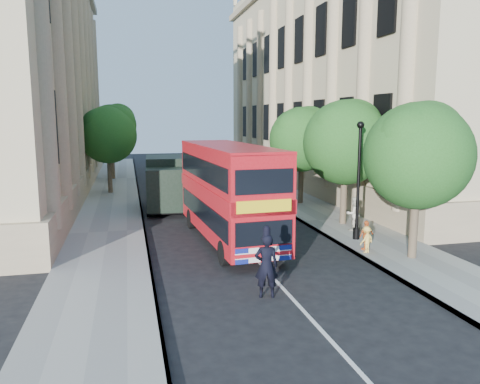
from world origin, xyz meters
TOP-DOWN VIEW (x-y plane):
  - ground at (0.00, 0.00)m, footprint 120.00×120.00m
  - pavement_right at (5.75, 10.00)m, footprint 3.50×80.00m
  - pavement_left at (-5.75, 10.00)m, footprint 3.50×80.00m
  - building_right at (13.80, 24.00)m, footprint 12.00×38.00m
  - tree_right_near at (5.84, 3.03)m, footprint 4.00×4.00m
  - tree_right_mid at (5.84, 9.03)m, footprint 4.20×4.20m
  - tree_right_far at (5.84, 15.03)m, footprint 4.00×4.00m
  - tree_left_far at (-5.96, 22.03)m, footprint 4.00×4.00m
  - tree_left_back at (-5.96, 30.03)m, footprint 4.20×4.20m
  - lamp_post at (5.00, 6.00)m, footprint 0.32×0.32m
  - double_decker_bus at (-0.50, 7.30)m, footprint 2.97×9.20m
  - box_van at (-2.57, 15.21)m, footprint 2.49×5.55m
  - police_constable at (-0.73, 0.73)m, footprint 0.79×0.59m
  - woman_pedestrian at (5.63, 7.53)m, footprint 0.86×0.71m
  - child_a at (4.57, 4.33)m, footprint 0.77×0.49m
  - child_b at (4.40, 4.00)m, footprint 0.79×0.64m

SIDE VIEW (x-z plane):
  - ground at x=0.00m, z-range 0.00..0.00m
  - pavement_right at x=5.75m, z-range 0.00..0.12m
  - pavement_left at x=-5.75m, z-range 0.00..0.12m
  - child_b at x=4.40m, z-range 0.12..1.19m
  - child_a at x=4.57m, z-range 0.12..1.34m
  - woman_pedestrian at x=5.63m, z-range 0.12..1.72m
  - police_constable at x=-0.73m, z-range 0.00..1.98m
  - box_van at x=-2.57m, z-range -0.03..3.08m
  - double_decker_bus at x=-0.50m, z-range 0.22..4.40m
  - lamp_post at x=5.00m, z-range -0.07..5.09m
  - tree_right_near at x=5.84m, z-range 1.21..7.29m
  - tree_right_far at x=5.84m, z-range 1.24..7.39m
  - tree_left_far at x=-5.96m, z-range 1.30..7.59m
  - tree_right_mid at x=5.84m, z-range 1.26..7.63m
  - tree_left_back at x=-5.96m, z-range 1.38..8.03m
  - building_right at x=13.80m, z-range 0.00..18.00m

